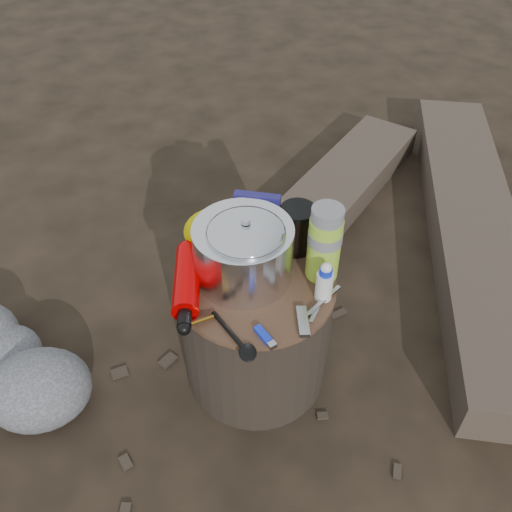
{
  "coord_description": "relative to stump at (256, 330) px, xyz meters",
  "views": [
    {
      "loc": [
        -0.13,
        -0.98,
        1.42
      ],
      "look_at": [
        0.0,
        0.0,
        0.48
      ],
      "focal_mm": 38.58,
      "sensor_mm": 36.0,
      "label": 1
    }
  ],
  "objects": [
    {
      "name": "log_main",
      "position": [
        0.89,
        0.48,
        -0.12
      ],
      "size": [
        0.74,
        1.72,
        0.14
      ],
      "primitive_type": "cube",
      "rotation": [
        0.0,
        0.0,
        -0.28
      ],
      "color": "#3E3329",
      "rests_on": "ground"
    },
    {
      "name": "spork",
      "position": [
        -0.09,
        -0.15,
        0.2
      ],
      "size": [
        0.11,
        0.16,
        0.01
      ],
      "primitive_type": null,
      "rotation": [
        0.0,
        0.0,
        0.48
      ],
      "color": "black",
      "rests_on": "stump"
    },
    {
      "name": "camping_pot",
      "position": [
        -0.02,
        0.02,
        0.29
      ],
      "size": [
        0.19,
        0.19,
        0.19
      ],
      "primitive_type": "cylinder",
      "color": "silver",
      "rests_on": "stump"
    },
    {
      "name": "squeeze_bottle",
      "position": [
        0.16,
        -0.07,
        0.24
      ],
      "size": [
        0.04,
        0.04,
        0.1
      ],
      "primitive_type": "cylinder",
      "color": "silver",
      "rests_on": "stump"
    },
    {
      "name": "log_small",
      "position": [
        0.34,
        0.68,
        -0.13
      ],
      "size": [
        1.1,
        1.2,
        0.11
      ],
      "primitive_type": "cube",
      "rotation": [
        0.0,
        0.0,
        -0.72
      ],
      "color": "#3E3329",
      "rests_on": "ground"
    },
    {
      "name": "stuff_sack",
      "position": [
        -0.09,
        0.15,
        0.25
      ],
      "size": [
        0.17,
        0.14,
        0.12
      ],
      "primitive_type": "ellipsoid",
      "color": "#C9BC00",
      "rests_on": "stump"
    },
    {
      "name": "travel_mug",
      "position": [
        0.13,
        0.12,
        0.26
      ],
      "size": [
        0.09,
        0.09,
        0.14
      ],
      "primitive_type": "cylinder",
      "color": "black",
      "rests_on": "stump"
    },
    {
      "name": "fuel_bottle",
      "position": [
        -0.18,
        -0.0,
        0.23
      ],
      "size": [
        0.09,
        0.29,
        0.07
      ],
      "primitive_type": null,
      "rotation": [
        0.0,
        0.0,
        -0.09
      ],
      "color": "#C70001",
      "rests_on": "stump"
    },
    {
      "name": "stump",
      "position": [
        0.0,
        0.0,
        0.0
      ],
      "size": [
        0.42,
        0.42,
        0.38
      ],
      "primitive_type": "cylinder",
      "color": "black",
      "rests_on": "ground"
    },
    {
      "name": "foil_windscreen",
      "position": [
        -0.03,
        0.04,
        0.27
      ],
      "size": [
        0.26,
        0.26,
        0.16
      ],
      "primitive_type": "cylinder",
      "color": "silver",
      "rests_on": "stump"
    },
    {
      "name": "pot_grabber",
      "position": [
        0.15,
        -0.1,
        0.2
      ],
      "size": [
        0.11,
        0.12,
        0.01
      ],
      "primitive_type": null,
      "rotation": [
        0.0,
        0.0,
        -0.72
      ],
      "color": "#A9A9AE",
      "rests_on": "stump"
    },
    {
      "name": "food_pouch",
      "position": [
        0.02,
        0.16,
        0.27
      ],
      "size": [
        0.13,
        0.07,
        0.16
      ],
      "primitive_type": "cube",
      "rotation": [
        0.0,
        0.0,
        -0.32
      ],
      "color": "navy",
      "rests_on": "stump"
    },
    {
      "name": "multitool",
      "position": [
        0.09,
        -0.15,
        0.2
      ],
      "size": [
        0.03,
        0.09,
        0.01
      ],
      "primitive_type": "cube",
      "rotation": [
        0.0,
        0.0,
        -0.09
      ],
      "color": "#A9A9AE",
      "rests_on": "stump"
    },
    {
      "name": "lighter",
      "position": [
        -0.01,
        -0.18,
        0.2
      ],
      "size": [
        0.05,
        0.07,
        0.01
      ],
      "primitive_type": "cube",
      "rotation": [
        0.0,
        0.0,
        0.44
      ],
      "color": "#1229C6",
      "rests_on": "stump"
    },
    {
      "name": "thermos",
      "position": [
        0.18,
        0.01,
        0.3
      ],
      "size": [
        0.09,
        0.09,
        0.21
      ],
      "primitive_type": "cylinder",
      "color": "#95C230",
      "rests_on": "stump"
    },
    {
      "name": "ground",
      "position": [
        0.0,
        0.0,
        -0.19
      ],
      "size": [
        60.0,
        60.0,
        0.0
      ],
      "primitive_type": "plane",
      "color": "black",
      "rests_on": "ground"
    }
  ]
}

